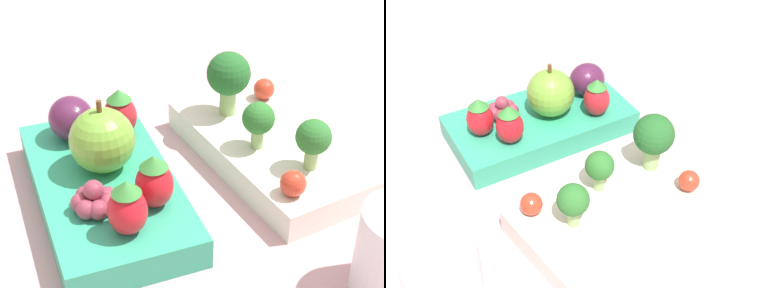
# 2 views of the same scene
# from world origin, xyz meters

# --- Properties ---
(ground_plane) EXTENTS (4.00, 4.00, 0.00)m
(ground_plane) POSITION_xyz_m (0.00, 0.00, 0.00)
(ground_plane) COLOR #C6939E
(bento_box_savoury) EXTENTS (0.21, 0.13, 0.03)m
(bento_box_savoury) POSITION_xyz_m (-0.00, 0.08, 0.01)
(bento_box_savoury) COLOR silver
(bento_box_savoury) RESTS_ON ground_plane
(bento_box_fruit) EXTENTS (0.21, 0.12, 0.03)m
(bento_box_fruit) POSITION_xyz_m (-0.00, -0.08, 0.01)
(bento_box_fruit) COLOR #33A87F
(bento_box_fruit) RESTS_ON ground_plane
(broccoli_floret_0) EXTENTS (0.03, 0.03, 0.05)m
(broccoli_floret_0) POSITION_xyz_m (0.05, 0.08, 0.05)
(broccoli_floret_0) COLOR #93B770
(broccoli_floret_0) RESTS_ON bento_box_savoury
(broccoli_floret_1) EXTENTS (0.04, 0.04, 0.06)m
(broccoli_floret_1) POSITION_xyz_m (-0.05, 0.06, 0.07)
(broccoli_floret_1) COLOR #93B770
(broccoli_floret_1) RESTS_ON bento_box_savoury
(broccoli_floret_2) EXTENTS (0.03, 0.03, 0.04)m
(broccoli_floret_2) POSITION_xyz_m (0.01, 0.06, 0.05)
(broccoli_floret_2) COLOR #93B770
(broccoli_floret_2) RESTS_ON bento_box_savoury
(cherry_tomato_0) EXTENTS (0.02, 0.02, 0.02)m
(cherry_tomato_0) POSITION_xyz_m (-0.06, 0.10, 0.04)
(cherry_tomato_0) COLOR red
(cherry_tomato_0) RESTS_ON bento_box_savoury
(cherry_tomato_1) EXTENTS (0.02, 0.02, 0.02)m
(cherry_tomato_1) POSITION_xyz_m (0.08, 0.05, 0.04)
(cherry_tomato_1) COLOR red
(cherry_tomato_1) RESTS_ON bento_box_savoury
(apple) EXTENTS (0.05, 0.05, 0.06)m
(apple) POSITION_xyz_m (-0.01, -0.07, 0.05)
(apple) COLOR #70A838
(apple) RESTS_ON bento_box_fruit
(strawberry_0) EXTENTS (0.03, 0.03, 0.05)m
(strawberry_0) POSITION_xyz_m (0.07, -0.08, 0.05)
(strawberry_0) COLOR red
(strawberry_0) RESTS_ON bento_box_fruit
(strawberry_1) EXTENTS (0.03, 0.03, 0.05)m
(strawberry_1) POSITION_xyz_m (0.05, -0.05, 0.05)
(strawberry_1) COLOR red
(strawberry_1) RESTS_ON bento_box_fruit
(strawberry_2) EXTENTS (0.03, 0.03, 0.05)m
(strawberry_2) POSITION_xyz_m (-0.06, -0.05, 0.05)
(strawberry_2) COLOR red
(strawberry_2) RESTS_ON bento_box_fruit
(plum) EXTENTS (0.04, 0.04, 0.04)m
(plum) POSITION_xyz_m (-0.07, -0.09, 0.05)
(plum) COLOR #511E42
(plum) RESTS_ON bento_box_fruit
(grape_cluster) EXTENTS (0.04, 0.04, 0.03)m
(grape_cluster) POSITION_xyz_m (0.04, -0.10, 0.04)
(grape_cluster) COLOR #93384C
(grape_cluster) RESTS_ON bento_box_fruit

